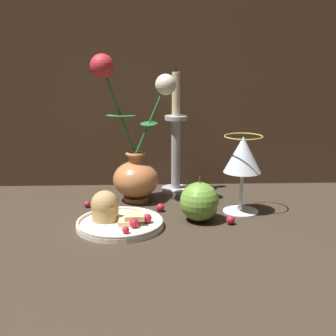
% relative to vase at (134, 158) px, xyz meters
% --- Properties ---
extents(ground_plane, '(2.40, 2.40, 0.00)m').
position_rel_vase_xyz_m(ground_plane, '(0.07, -0.10, -0.10)').
color(ground_plane, '#33281E').
rests_on(ground_plane, ground).
extents(vase, '(0.20, 0.11, 0.35)m').
position_rel_vase_xyz_m(vase, '(0.00, 0.00, 0.00)').
color(vase, '#B77042').
rests_on(vase, ground_plane).
extents(plate_with_pastries, '(0.18, 0.18, 0.07)m').
position_rel_vase_xyz_m(plate_with_pastries, '(-0.04, -0.17, -0.09)').
color(plate_with_pastries, silver).
rests_on(plate_with_pastries, ground_plane).
extents(wine_glass, '(0.08, 0.08, 0.17)m').
position_rel_vase_xyz_m(wine_glass, '(0.24, -0.09, 0.02)').
color(wine_glass, silver).
rests_on(wine_glass, ground_plane).
extents(candlestick, '(0.07, 0.07, 0.31)m').
position_rel_vase_xyz_m(candlestick, '(0.10, 0.07, 0.01)').
color(candlestick, '#A3A3A8').
rests_on(candlestick, ground_plane).
extents(apple_beside_vase, '(0.08, 0.08, 0.10)m').
position_rel_vase_xyz_m(apple_beside_vase, '(0.14, -0.14, -0.06)').
color(apple_beside_vase, '#669938').
rests_on(apple_beside_vase, ground_plane).
extents(berry_near_plate, '(0.01, 0.01, 0.01)m').
position_rel_vase_xyz_m(berry_near_plate, '(-0.11, -0.05, -0.10)').
color(berry_near_plate, '#AD192D').
rests_on(berry_near_plate, ground_plane).
extents(berry_front_center, '(0.02, 0.02, 0.02)m').
position_rel_vase_xyz_m(berry_front_center, '(0.20, -0.17, -0.10)').
color(berry_front_center, '#AD192D').
rests_on(berry_front_center, ground_plane).
extents(berry_by_glass_stem, '(0.02, 0.02, 0.02)m').
position_rel_vase_xyz_m(berry_by_glass_stem, '(0.06, -0.08, -0.10)').
color(berry_by_glass_stem, '#AD192D').
rests_on(berry_by_glass_stem, ground_plane).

